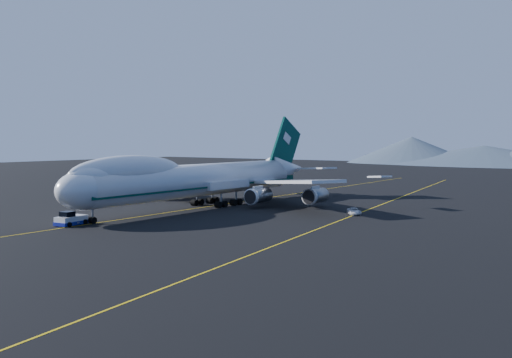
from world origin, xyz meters
The scene contains 6 objects.
ground centered at (0.00, 0.00, 0.00)m, with size 500.00×500.00×0.00m, color black.
taxiway_line_main centered at (0.00, 0.00, 0.01)m, with size 0.25×220.00×0.01m, color yellow.
taxiway_line_side centered at (30.00, 10.00, 0.01)m, with size 0.25×200.00×0.01m, color yellow.
boeing_747 centered at (0.00, 0.03, 5.81)m, with size 59.62×72.43×19.37m.
pushback_tug centered at (-1.50, -29.50, 0.71)m, with size 3.51×5.49×2.26m.
service_van centered at (30.00, 8.48, 0.61)m, with size 2.04×4.42×1.23m, color white.
Camera 1 is at (75.20, -86.42, 13.69)m, focal length 40.00 mm.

